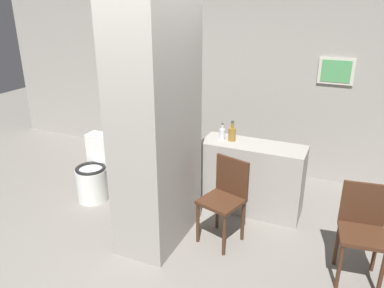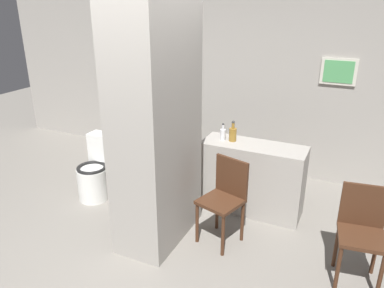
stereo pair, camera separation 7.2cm
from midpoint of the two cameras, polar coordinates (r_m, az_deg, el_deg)
The scene contains 10 objects.
ground_plane at distance 3.93m, azimuth -8.48°, elevation -16.96°, with size 14.00×14.00×0.00m, color slate.
wall_back at distance 5.57m, azimuth 5.83°, elevation 9.68°, with size 8.00×0.09×2.60m.
pillar_center at distance 3.67m, azimuth -4.94°, elevation 3.51°, with size 0.57×1.00×2.60m.
counter_shelf at distance 4.52m, azimuth 9.56°, elevation -5.15°, with size 1.20×0.44×0.85m.
toilet at distance 4.95m, azimuth -14.02°, elevation -4.23°, with size 0.39×0.55×0.80m.
chair_near_pillar at distance 3.92m, azimuth 5.52°, elevation -7.90°, with size 0.49×0.49×0.90m.
chair_by_doorway at distance 3.72m, azimuth 24.93°, elevation -11.73°, with size 0.44×0.44×0.90m.
bicycle at distance 5.23m, azimuth -4.01°, elevation -2.16°, with size 1.60×0.42×0.70m.
bottle_tall at distance 4.40m, azimuth 6.70°, elevation 1.57°, with size 0.09×0.09×0.25m.
bottle_short at distance 4.43m, azimuth 5.20°, elevation 1.56°, with size 0.07×0.07×0.21m.
Camera 2 is at (1.82, -2.51, 2.43)m, focal length 35.00 mm.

